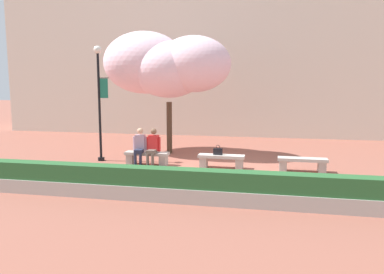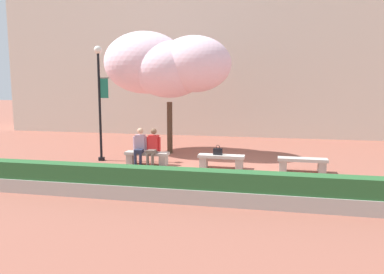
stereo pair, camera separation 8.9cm
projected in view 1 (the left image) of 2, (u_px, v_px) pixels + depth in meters
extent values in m
plane|color=#8E5142|center=(221.00, 168.00, 12.62)|extent=(100.00, 100.00, 0.00)
cube|color=beige|center=(244.00, 52.00, 21.56)|extent=(28.00, 4.00, 9.36)
cube|color=#ADA89E|center=(147.00, 153.00, 13.09)|extent=(1.56, 0.43, 0.10)
cube|color=#ADA89E|center=(131.00, 159.00, 13.25)|extent=(0.24, 0.34, 0.35)
cube|color=#ADA89E|center=(164.00, 160.00, 13.00)|extent=(0.24, 0.34, 0.35)
cube|color=#ADA89E|center=(221.00, 156.00, 12.56)|extent=(1.56, 0.43, 0.10)
cube|color=#ADA89E|center=(204.00, 162.00, 12.72)|extent=(0.24, 0.34, 0.35)
cube|color=#ADA89E|center=(239.00, 164.00, 12.46)|extent=(0.24, 0.34, 0.35)
cube|color=#ADA89E|center=(302.00, 159.00, 12.03)|extent=(1.56, 0.43, 0.10)
cube|color=#ADA89E|center=(283.00, 165.00, 12.19)|extent=(0.24, 0.34, 0.35)
cube|color=#ADA89E|center=(322.00, 167.00, 11.93)|extent=(0.24, 0.34, 0.35)
cube|color=black|center=(135.00, 166.00, 12.79)|extent=(0.12, 0.23, 0.06)
cylinder|color=#23283D|center=(135.00, 160.00, 12.82)|extent=(0.10, 0.10, 0.42)
cube|color=black|center=(140.00, 166.00, 12.77)|extent=(0.12, 0.23, 0.06)
cylinder|color=#23283D|center=(140.00, 160.00, 12.80)|extent=(0.10, 0.10, 0.42)
cube|color=#23283D|center=(139.00, 151.00, 12.95)|extent=(0.32, 0.43, 0.12)
cube|color=#B293A8|center=(140.00, 142.00, 13.13)|extent=(0.36, 0.26, 0.54)
sphere|color=tan|center=(140.00, 131.00, 13.07)|extent=(0.21, 0.21, 0.21)
cylinder|color=#B293A8|center=(134.00, 143.00, 13.13)|extent=(0.09, 0.09, 0.50)
cylinder|color=#B293A8|center=(146.00, 144.00, 13.10)|extent=(0.09, 0.09, 0.50)
cube|color=black|center=(147.00, 166.00, 12.71)|extent=(0.11, 0.22, 0.06)
cylinder|color=brown|center=(148.00, 160.00, 12.74)|extent=(0.10, 0.10, 0.42)
cube|color=black|center=(152.00, 167.00, 12.67)|extent=(0.11, 0.22, 0.06)
cylinder|color=brown|center=(153.00, 160.00, 12.70)|extent=(0.10, 0.10, 0.42)
cube|color=brown|center=(152.00, 151.00, 12.85)|extent=(0.29, 0.41, 0.12)
cube|color=red|center=(154.00, 143.00, 13.03)|extent=(0.35, 0.23, 0.54)
sphere|color=brown|center=(154.00, 131.00, 12.97)|extent=(0.21, 0.21, 0.21)
cylinder|color=red|center=(148.00, 144.00, 13.06)|extent=(0.09, 0.09, 0.50)
cylinder|color=red|center=(159.00, 144.00, 12.97)|extent=(0.09, 0.09, 0.50)
cube|color=black|center=(218.00, 152.00, 12.55)|extent=(0.30, 0.14, 0.22)
cube|color=black|center=(218.00, 149.00, 12.54)|extent=(0.30, 0.15, 0.04)
torus|color=black|center=(218.00, 147.00, 12.53)|extent=(0.14, 0.02, 0.14)
cylinder|color=#473323|center=(169.00, 128.00, 15.24)|extent=(0.22, 0.22, 2.10)
ellipsoid|color=#F4CCDB|center=(169.00, 70.00, 14.92)|extent=(2.99, 3.19, 2.25)
ellipsoid|color=#F4CCDB|center=(145.00, 63.00, 15.25)|extent=(3.34, 3.18, 2.51)
ellipsoid|color=#F4CCDB|center=(194.00, 64.00, 14.51)|extent=(2.90, 2.65, 2.17)
cylinder|color=black|center=(101.00, 159.00, 13.86)|extent=(0.24, 0.24, 0.12)
cylinder|color=black|center=(100.00, 108.00, 13.61)|extent=(0.09, 0.09, 3.89)
sphere|color=white|center=(98.00, 50.00, 13.32)|extent=(0.28, 0.28, 0.28)
cylinder|color=black|center=(104.00, 78.00, 13.42)|extent=(0.40, 0.02, 0.02)
cube|color=#1E7056|center=(104.00, 88.00, 13.47)|extent=(0.30, 0.02, 0.70)
cube|color=#ADA89E|center=(201.00, 195.00, 8.87)|extent=(11.28, 0.50, 0.36)
cube|color=#285B2D|center=(201.00, 179.00, 8.82)|extent=(11.18, 0.44, 0.44)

